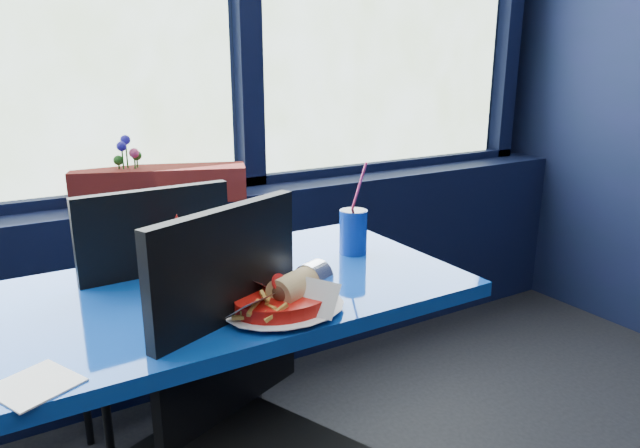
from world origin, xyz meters
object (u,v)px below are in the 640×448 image
(chair_near_front, at_px, (231,414))
(planter_box, at_px, (161,184))
(near_table, at_px, (239,344))
(chair_near_back, at_px, (153,314))
(food_basket, at_px, (287,298))
(flower_vase, at_px, (130,182))
(ketchup_bottle, at_px, (179,252))
(soda_cup, at_px, (353,231))

(chair_near_front, distance_m, planter_box, 1.22)
(near_table, relative_size, planter_box, 1.82)
(chair_near_front, distance_m, chair_near_back, 0.63)
(food_basket, bearing_deg, planter_box, 90.52)
(chair_near_front, xyz_separation_m, flower_vase, (0.09, 1.21, 0.29))
(chair_near_front, distance_m, flower_vase, 1.25)
(food_basket, xyz_separation_m, ketchup_bottle, (-0.16, 0.32, 0.05))
(chair_near_front, relative_size, food_basket, 3.77)
(chair_near_back, relative_size, food_basket, 3.68)
(chair_near_back, bearing_deg, soda_cup, 153.49)
(chair_near_back, xyz_separation_m, soda_cup, (0.57, -0.26, 0.25))
(chair_near_front, height_order, soda_cup, soda_cup)
(chair_near_front, bearing_deg, ketchup_bottle, 62.88)
(flower_vase, bearing_deg, ketchup_bottle, -94.39)
(food_basket, xyz_separation_m, soda_cup, (0.38, 0.28, 0.04))
(near_table, distance_m, soda_cup, 0.49)
(planter_box, bearing_deg, soda_cup, -45.10)
(chair_near_back, relative_size, ketchup_bottle, 5.17)
(flower_vase, height_order, food_basket, flower_vase)
(chair_near_back, height_order, food_basket, chair_near_back)
(chair_near_front, relative_size, planter_box, 1.55)
(chair_near_front, xyz_separation_m, food_basket, (0.19, 0.09, 0.20))
(soda_cup, bearing_deg, near_table, -172.93)
(flower_vase, height_order, soda_cup, flower_vase)
(near_table, xyz_separation_m, flower_vase, (-0.06, 0.89, 0.31))
(ketchup_bottle, bearing_deg, near_table, -35.63)
(food_basket, relative_size, ketchup_bottle, 1.41)
(ketchup_bottle, bearing_deg, planter_box, 77.50)
(chair_near_back, xyz_separation_m, flower_vase, (0.09, 0.57, 0.31))
(near_table, bearing_deg, chair_near_front, -115.93)
(near_table, bearing_deg, flower_vase, 94.14)
(flower_vase, distance_m, ketchup_bottle, 0.80)
(chair_near_back, distance_m, flower_vase, 0.66)
(planter_box, height_order, soda_cup, soda_cup)
(near_table, xyz_separation_m, food_basket, (0.03, -0.23, 0.22))
(chair_near_front, relative_size, chair_near_back, 1.02)
(chair_near_front, relative_size, ketchup_bottle, 5.30)
(chair_near_back, xyz_separation_m, ketchup_bottle, (0.03, -0.22, 0.26))
(planter_box, distance_m, soda_cup, 0.88)
(chair_near_front, height_order, flower_vase, flower_vase)
(flower_vase, bearing_deg, chair_near_front, -94.37)
(chair_near_back, height_order, flower_vase, flower_vase)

